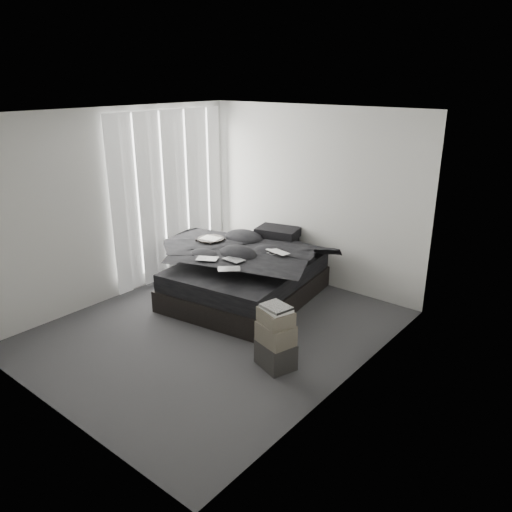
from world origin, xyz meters
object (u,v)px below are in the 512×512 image
Objects in this scene: bed at (248,287)px; laptop at (275,247)px; side_stand at (211,262)px; box_lower at (276,354)px.

laptop is at bearing 7.50° from bed.
bed is 3.01× the size of side_stand.
bed is 6.24× the size of laptop.
box_lower is (1.01, -1.31, -0.65)m from laptop.
bed reaches higher than box_lower.
side_stand reaches higher than box_lower.
bed is at bearing 0.01° from side_stand.
laptop is 1.77m from box_lower.
laptop reaches higher than side_stand.
laptop is at bearing 127.69° from box_lower.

